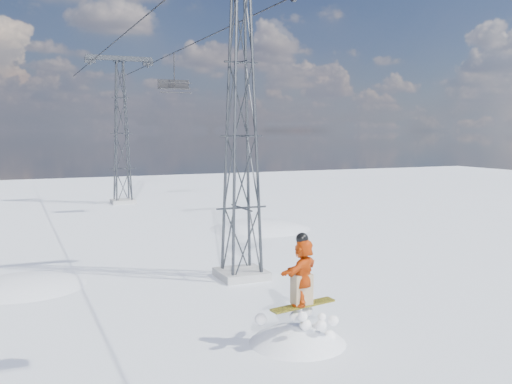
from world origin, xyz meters
The scene contains 5 objects.
ground centered at (0.00, 0.00, 0.00)m, with size 120.00×120.00×0.00m, color white.
lift_tower_near centered at (0.80, 8.00, 5.47)m, with size 5.20×1.80×11.43m.
lift_tower_far centered at (0.80, 33.00, 5.47)m, with size 5.20×1.80×11.43m.
haul_cables centered at (0.80, 19.50, 10.85)m, with size 4.46×51.00×0.06m.
lift_chair_mid centered at (3.00, 25.41, 8.72)m, with size 2.14×0.62×2.66m.
Camera 1 is at (-7.33, -12.15, 5.70)m, focal length 40.00 mm.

